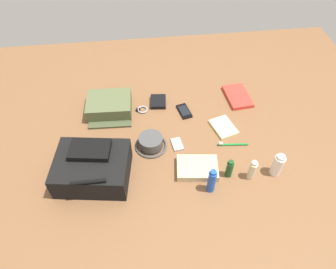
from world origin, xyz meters
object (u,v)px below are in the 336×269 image
object	(u,v)px
media_player	(177,144)
wallet	(158,102)
cell_phone	(184,111)
folded_towel	(197,168)
wristwatch	(142,110)
toothbrush	(231,144)
toiletry_pouch	(109,106)
toothpaste_tube	(278,165)
lotion_bottle	(252,170)
notepad	(223,127)
bucket_hat	(151,143)
backpack	(92,167)
shampoo_bottle	(229,169)
paperback_novel	(238,96)
deodorant_spray	(212,181)

from	to	relation	value
media_player	wallet	xyz separation A→B (m)	(0.07, -0.33, 0.01)
cell_phone	folded_towel	bearing A→B (deg)	90.19
wristwatch	toothbrush	size ratio (longest dim) A/B	0.44
toiletry_pouch	toothpaste_tube	size ratio (longest dim) A/B	1.97
wallet	lotion_bottle	bearing A→B (deg)	130.26
toothpaste_tube	wristwatch	size ratio (longest dim) A/B	1.86
toothpaste_tube	wallet	distance (m)	0.77
cell_phone	notepad	size ratio (longest dim) A/B	0.84
bucket_hat	toothbrush	xyz separation A→B (m)	(-0.42, 0.04, -0.02)
toothbrush	toothpaste_tube	bearing A→B (deg)	131.03
backpack	wallet	size ratio (longest dim) A/B	3.42
shampoo_bottle	wallet	world-z (taller)	shampoo_bottle
toiletry_pouch	lotion_bottle	size ratio (longest dim) A/B	2.18
toothpaste_tube	notepad	world-z (taller)	toothpaste_tube
paperback_novel	folded_towel	xyz separation A→B (m)	(0.34, 0.50, 0.01)
backpack	toothbrush	bearing A→B (deg)	-171.13
shampoo_bottle	wristwatch	distance (m)	0.64
media_player	cell_phone	bearing A→B (deg)	-107.38
lotion_bottle	paperback_novel	distance (m)	0.58
shampoo_bottle	paperback_novel	distance (m)	0.58
cell_phone	media_player	world-z (taller)	cell_phone
wallet	notepad	xyz separation A→B (m)	(-0.34, 0.24, -0.00)
bucket_hat	toothbrush	bearing A→B (deg)	174.25
wallet	folded_towel	world-z (taller)	folded_towel
toothpaste_tube	folded_towel	size ratio (longest dim) A/B	0.66
wristwatch	toothbrush	distance (m)	0.55
wristwatch	media_player	bearing A→B (deg)	120.79
toiletry_pouch	cell_phone	size ratio (longest dim) A/B	2.04
cell_phone	toothbrush	size ratio (longest dim) A/B	0.78
toothpaste_tube	notepad	size ratio (longest dim) A/B	0.88
cell_phone	deodorant_spray	bearing A→B (deg)	94.73
media_player	wristwatch	bearing A→B (deg)	-59.21
backpack	media_player	bearing A→B (deg)	-161.00
shampoo_bottle	media_player	world-z (taller)	shampoo_bottle
deodorant_spray	notepad	size ratio (longest dim) A/B	0.98
toothpaste_tube	media_player	distance (m)	0.51
bucket_hat	toothbrush	distance (m)	0.42
deodorant_spray	paperback_novel	xyz separation A→B (m)	(-0.30, -0.61, -0.06)
toiletry_pouch	shampoo_bottle	xyz separation A→B (m)	(-0.58, 0.52, 0.01)
deodorant_spray	toothbrush	size ratio (longest dim) A/B	0.91
backpack	toothpaste_tube	size ratio (longest dim) A/B	2.85
toothpaste_tube	wallet	xyz separation A→B (m)	(0.52, -0.56, -0.05)
toiletry_pouch	bucket_hat	world-z (taller)	toiletry_pouch
wallet	bucket_hat	bearing A→B (deg)	83.76
wristwatch	toothbrush	xyz separation A→B (m)	(-0.45, 0.32, 0.00)
notepad	deodorant_spray	bearing A→B (deg)	50.85
bucket_hat	folded_towel	xyz separation A→B (m)	(-0.21, 0.18, -0.01)
notepad	toothpaste_tube	bearing A→B (deg)	102.53
shampoo_bottle	toothbrush	xyz separation A→B (m)	(-0.06, -0.18, -0.05)
backpack	paperback_novel	size ratio (longest dim) A/B	1.72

